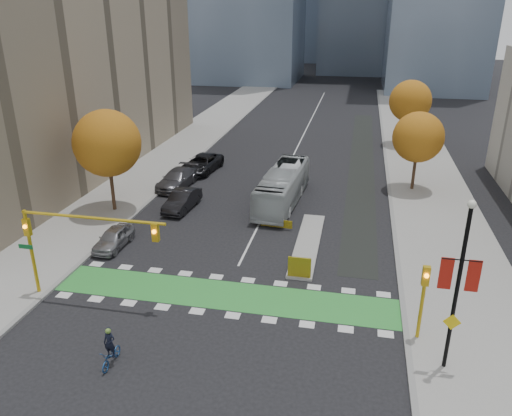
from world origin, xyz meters
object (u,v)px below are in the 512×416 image
at_px(tree_west, 107,143).
at_px(cyclist, 111,352).
at_px(traffic_signal_east, 424,292).
at_px(traffic_signal_west, 70,234).
at_px(tree_east_near, 418,137).
at_px(tree_east_far, 410,101).
at_px(parked_car_b, 182,200).
at_px(parked_car_a, 114,238).
at_px(banner_lamppost, 459,281).
at_px(bus, 283,186).
at_px(parked_car_d, 202,163).
at_px(hazard_board, 299,267).
at_px(parked_car_c, 177,179).

height_order(tree_west, cyclist, tree_west).
bearing_deg(traffic_signal_east, traffic_signal_west, -179.99).
height_order(tree_east_near, traffic_signal_west, tree_east_near).
xyz_separation_m(tree_west, tree_east_far, (24.50, 26.00, -0.38)).
relative_size(tree_east_near, traffic_signal_east, 1.73).
bearing_deg(parked_car_b, parked_car_a, -102.13).
height_order(traffic_signal_west, banner_lamppost, banner_lamppost).
distance_m(bus, parked_car_b, 8.36).
distance_m(banner_lamppost, cyclist, 15.77).
bearing_deg(traffic_signal_west, parked_car_d, 90.64).
xyz_separation_m(hazard_board, traffic_signal_east, (6.50, -4.71, 1.93)).
relative_size(tree_east_far, parked_car_b, 1.62).
bearing_deg(traffic_signal_west, cyclist, -47.45).
xyz_separation_m(tree_east_near, parked_car_a, (-21.00, -16.08, -4.18)).
height_order(traffic_signal_east, parked_car_b, traffic_signal_east).
bearing_deg(traffic_signal_east, cyclist, -161.01).
relative_size(tree_east_far, parked_car_a, 1.91).
relative_size(tree_east_far, parked_car_d, 1.29).
bearing_deg(parked_car_b, hazard_board, -36.01).
distance_m(tree_east_near, parked_car_b, 20.99).
bearing_deg(parked_car_c, traffic_signal_east, -38.16).
bearing_deg(traffic_signal_west, bus, 61.96).
xyz_separation_m(tree_east_far, traffic_signal_west, (-20.43, -38.51, -1.21)).
height_order(cyclist, bus, bus).
bearing_deg(traffic_signal_east, parked_car_d, 127.99).
bearing_deg(cyclist, banner_lamppost, 10.74).
xyz_separation_m(hazard_board, traffic_signal_west, (-11.93, -4.71, 3.23)).
xyz_separation_m(tree_east_near, traffic_signal_east, (-1.50, -22.51, -2.13)).
distance_m(hazard_board, cyclist, 12.13).
relative_size(traffic_signal_east, parked_car_d, 0.69).
height_order(hazard_board, parked_car_a, hazard_board).
xyz_separation_m(traffic_signal_west, parked_car_d, (-0.27, 23.94, -3.21)).
distance_m(hazard_board, parked_car_b, 14.15).
distance_m(tree_east_far, parked_car_d, 25.69).
xyz_separation_m(parked_car_c, parked_car_d, (0.80, 5.00, 0.01)).
xyz_separation_m(banner_lamppost, cyclist, (-15.01, -2.83, -3.95)).
relative_size(bus, parked_car_c, 1.95).
relative_size(bus, parked_car_a, 2.71).
bearing_deg(tree_east_near, banner_lamppost, -91.17).
height_order(tree_east_far, parked_car_d, tree_east_far).
xyz_separation_m(bus, parked_car_d, (-9.26, 7.06, -0.69)).
bearing_deg(parked_car_a, traffic_signal_west, -79.71).
bearing_deg(tree_west, parked_car_b, 15.19).
xyz_separation_m(banner_lamppost, parked_car_b, (-18.22, 15.94, -3.83)).
bearing_deg(parked_car_c, parked_car_b, -59.53).
bearing_deg(tree_west, parked_car_a, -63.75).
xyz_separation_m(cyclist, parked_car_d, (-4.69, 28.76, 0.17)).
relative_size(parked_car_a, parked_car_c, 0.72).
height_order(hazard_board, banner_lamppost, banner_lamppost).
relative_size(tree_east_near, cyclist, 3.59).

